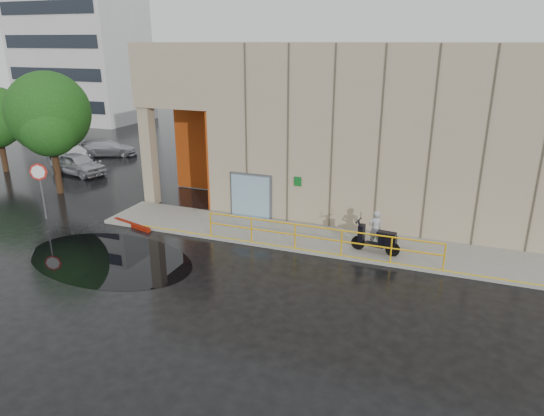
{
  "coord_description": "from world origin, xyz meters",
  "views": [
    {
      "loc": [
        8.77,
        -14.05,
        8.08
      ],
      "look_at": [
        2.37,
        3.0,
        1.78
      ],
      "focal_mm": 32.0,
      "sensor_mm": 36.0,
      "label": 1
    }
  ],
  "objects": [
    {
      "name": "sidewalk",
      "position": [
        4.0,
        4.5,
        0.07
      ],
      "size": [
        20.0,
        3.0,
        0.15
      ],
      "primitive_type": "cube",
      "color": "gray",
      "rests_on": "ground"
    },
    {
      "name": "distant_building",
      "position": [
        -28.0,
        27.98,
        7.5
      ],
      "size": [
        12.0,
        8.08,
        15.0
      ],
      "color": "beige",
      "rests_on": "ground"
    },
    {
      "name": "guardrail",
      "position": [
        4.25,
        3.15,
        0.68
      ],
      "size": [
        9.56,
        0.06,
        1.03
      ],
      "color": "#FFB70D",
      "rests_on": "sidewalk"
    },
    {
      "name": "scooter",
      "position": [
        6.44,
        3.79,
        1.01
      ],
      "size": [
        1.98,
        0.87,
        1.5
      ],
      "rotation": [
        0.0,
        0.0,
        -0.13
      ],
      "color": "black",
      "rests_on": "sidewalk"
    },
    {
      "name": "tree_near",
      "position": [
        -11.36,
        5.94,
        4.28
      ],
      "size": [
        4.35,
        4.35,
        6.63
      ],
      "rotation": [
        0.0,
        0.0,
        -0.42
      ],
      "color": "black",
      "rests_on": "ground"
    },
    {
      "name": "car_a",
      "position": [
        -13.28,
        9.65,
        0.68
      ],
      "size": [
        4.24,
        2.4,
        1.36
      ],
      "primitive_type": "imported",
      "rotation": [
        0.0,
        0.0,
        1.36
      ],
      "color": "#ACAEB4",
      "rests_on": "ground"
    },
    {
      "name": "car_b",
      "position": [
        -17.28,
        12.84,
        0.66
      ],
      "size": [
        4.26,
        2.74,
        1.32
      ],
      "primitive_type": "imported",
      "rotation": [
        0.0,
        0.0,
        1.21
      ],
      "color": "white",
      "rests_on": "ground"
    },
    {
      "name": "puddle",
      "position": [
        -3.26,
        -0.12,
        0.0
      ],
      "size": [
        7.87,
        5.47,
        0.01
      ],
      "primitive_type": "cube",
      "rotation": [
        0.0,
        0.0,
        -0.14
      ],
      "color": "black",
      "rests_on": "ground"
    },
    {
      "name": "red_curb",
      "position": [
        -4.54,
        3.1,
        0.09
      ],
      "size": [
        2.36,
        0.84,
        0.18
      ],
      "primitive_type": "cube",
      "rotation": [
        0.0,
        0.0,
        -0.28
      ],
      "color": "maroon",
      "rests_on": "ground"
    },
    {
      "name": "stop_sign",
      "position": [
        -9.0,
        2.49,
        1.98
      ],
      "size": [
        0.76,
        0.38,
        2.74
      ],
      "rotation": [
        0.0,
        0.0,
        0.04
      ],
      "color": "slate",
      "rests_on": "ground"
    },
    {
      "name": "ground",
      "position": [
        0.0,
        0.0,
        0.0
      ],
      "size": [
        120.0,
        120.0,
        0.0
      ],
      "primitive_type": "plane",
      "color": "black",
      "rests_on": "ground"
    },
    {
      "name": "building",
      "position": [
        5.1,
        10.98,
        4.21
      ],
      "size": [
        20.0,
        10.17,
        8.0
      ],
      "color": "tan",
      "rests_on": "ground"
    },
    {
      "name": "car_c",
      "position": [
        -14.91,
        14.66,
        0.58
      ],
      "size": [
        4.33,
        3.17,
        1.16
      ],
      "primitive_type": "imported",
      "rotation": [
        0.0,
        0.0,
        2.0
      ],
      "color": "#B2B4BA",
      "rests_on": "ground"
    },
    {
      "name": "person",
      "position": [
        6.29,
        4.42,
        0.92
      ],
      "size": [
        0.67,
        0.6,
        1.53
      ],
      "primitive_type": "imported",
      "rotation": [
        0.0,
        0.0,
        3.66
      ],
      "color": "#A5A5AA",
      "rests_on": "sidewalk"
    }
  ]
}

